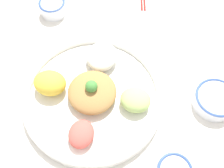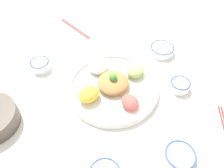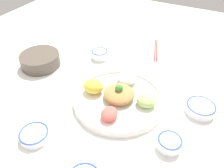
{
  "view_description": "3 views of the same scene",
  "coord_description": "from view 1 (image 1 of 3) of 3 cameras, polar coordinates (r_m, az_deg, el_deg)",
  "views": [
    {
      "loc": [
        0.31,
        0.13,
        0.66
      ],
      "look_at": [
        -0.01,
        0.02,
        0.03
      ],
      "focal_mm": 42.0,
      "sensor_mm": 36.0,
      "label": 1
    },
    {
      "loc": [
        0.55,
        -0.29,
        0.73
      ],
      "look_at": [
        0.06,
        -0.04,
        0.06
      ],
      "focal_mm": 35.0,
      "sensor_mm": 36.0,
      "label": 2
    },
    {
      "loc": [
        0.64,
        0.26,
        0.65
      ],
      "look_at": [
        0.01,
        -0.07,
        0.06
      ],
      "focal_mm": 35.0,
      "sensor_mm": 36.0,
      "label": 3
    }
  ],
  "objects": [
    {
      "name": "ground_plane",
      "position": [
        0.74,
        -1.42,
        -1.25
      ],
      "size": [
        2.4,
        2.4,
        0.0
      ],
      "primitive_type": "plane",
      "color": "white"
    },
    {
      "name": "salad_platter",
      "position": [
        0.71,
        -4.27,
        -2.19
      ],
      "size": [
        0.38,
        0.38,
        0.09
      ],
      "color": "white",
      "rests_on": "ground_plane"
    },
    {
      "name": "rice_bowl_blue",
      "position": [
        0.91,
        -12.79,
        16.1
      ],
      "size": [
        0.09,
        0.09,
        0.05
      ],
      "color": "white",
      "rests_on": "ground_plane"
    },
    {
      "name": "sauce_bowl_dark",
      "position": [
        0.76,
        21.56,
        -3.16
      ],
      "size": [
        0.11,
        0.11,
        0.04
      ],
      "color": "white",
      "rests_on": "ground_plane"
    }
  ]
}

